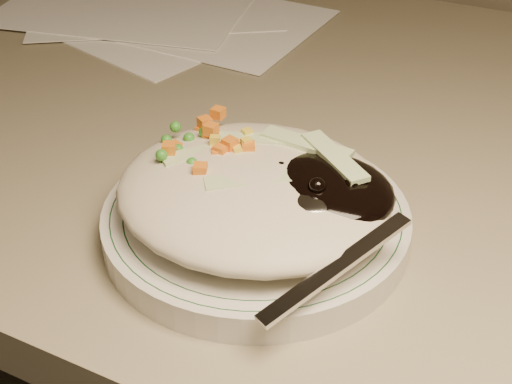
% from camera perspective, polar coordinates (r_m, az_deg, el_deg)
% --- Properties ---
extents(desk, '(1.40, 0.70, 0.74)m').
position_cam_1_polar(desk, '(0.77, 11.28, -8.60)').
color(desk, '#7F755C').
rests_on(desk, ground).
extents(plate, '(0.22, 0.22, 0.02)m').
position_cam_1_polar(plate, '(0.51, 0.00, -2.40)').
color(plate, silver).
rests_on(plate, desk).
extents(plate_rim, '(0.21, 0.21, 0.00)m').
position_cam_1_polar(plate_rim, '(0.51, 0.00, -1.49)').
color(plate_rim, '#144723').
rests_on(plate_rim, plate).
extents(meal, '(0.21, 0.19, 0.05)m').
position_cam_1_polar(meal, '(0.49, 0.41, 0.37)').
color(meal, beige).
rests_on(meal, plate).
extents(papers, '(0.41, 0.36, 0.00)m').
position_cam_1_polar(papers, '(0.92, -8.27, 14.10)').
color(papers, white).
rests_on(papers, desk).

